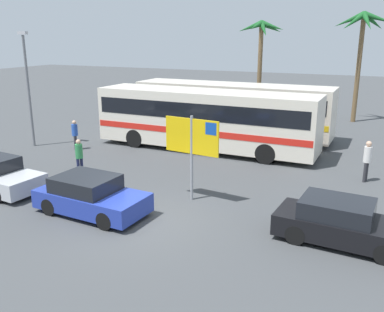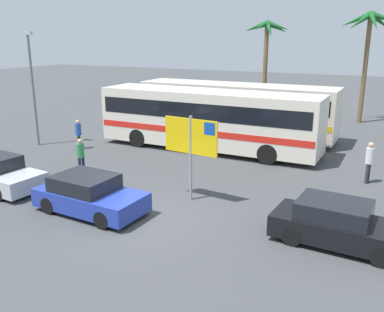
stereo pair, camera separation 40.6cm
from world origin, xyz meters
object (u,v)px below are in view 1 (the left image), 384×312
object	(u,v)px
pedestrian_near_sign	(75,133)
car_blue	(90,196)
pedestrian_by_bus	(79,154)
car_black	(342,223)
bus_rear_coach	(232,107)
pedestrian_crossing_lot	(367,158)
ferry_sign	(193,140)
bus_front_coach	(205,117)

from	to	relation	value
pedestrian_near_sign	car_blue	bearing A→B (deg)	102.16
pedestrian_by_bus	pedestrian_near_sign	distance (m)	4.61
car_black	car_blue	size ratio (longest dim) A/B	1.01
bus_rear_coach	pedestrian_by_bus	bearing A→B (deg)	-108.52
pedestrian_crossing_lot	ferry_sign	bearing A→B (deg)	55.73
ferry_sign	pedestrian_near_sign	distance (m)	9.76
car_black	bus_rear_coach	bearing A→B (deg)	126.75
car_black	pedestrian_near_sign	world-z (taller)	pedestrian_near_sign
car_black	pedestrian_by_bus	distance (m)	11.30
bus_rear_coach	pedestrian_crossing_lot	bearing A→B (deg)	-34.59
pedestrian_by_bus	pedestrian_crossing_lot	world-z (taller)	pedestrian_crossing_lot
pedestrian_by_bus	pedestrian_near_sign	bearing A→B (deg)	149.06
car_blue	pedestrian_crossing_lot	size ratio (longest dim) A/B	2.26
ferry_sign	pedestrian_near_sign	bearing A→B (deg)	161.86
pedestrian_by_bus	pedestrian_crossing_lot	xyz separation A→B (m)	(11.45, 4.49, 0.09)
pedestrian_near_sign	pedestrian_crossing_lot	bearing A→B (deg)	152.98
bus_front_coach	pedestrian_near_sign	bearing A→B (deg)	-154.46
pedestrian_crossing_lot	pedestrian_near_sign	bearing A→B (deg)	18.98
bus_rear_coach	pedestrian_near_sign	distance (m)	9.35
car_black	pedestrian_crossing_lot	bearing A→B (deg)	90.61
bus_front_coach	car_black	xyz separation A→B (m)	(7.95, -8.12, -1.15)
bus_front_coach	car_black	distance (m)	11.42
bus_front_coach	pedestrian_by_bus	world-z (taller)	bus_front_coach
ferry_sign	car_blue	xyz separation A→B (m)	(-2.67, -2.63, -1.69)
pedestrian_by_bus	car_blue	bearing A→B (deg)	-29.11
pedestrian_by_bus	pedestrian_near_sign	size ratio (longest dim) A/B	1.02
pedestrian_near_sign	pedestrian_crossing_lot	world-z (taller)	pedestrian_crossing_lot
car_blue	pedestrian_near_sign	size ratio (longest dim) A/B	2.48
pedestrian_by_bus	bus_front_coach	bearing A→B (deg)	79.87
ferry_sign	pedestrian_crossing_lot	world-z (taller)	ferry_sign
bus_rear_coach	pedestrian_crossing_lot	distance (m)	9.84
ferry_sign	pedestrian_by_bus	size ratio (longest dim) A/B	1.96
bus_front_coach	ferry_sign	distance (m)	7.37
bus_rear_coach	pedestrian_near_sign	bearing A→B (deg)	-134.20
car_black	car_blue	xyz separation A→B (m)	(-8.10, -1.42, 0.00)
car_black	pedestrian_crossing_lot	world-z (taller)	pedestrian_crossing_lot
car_black	pedestrian_near_sign	size ratio (longest dim) A/B	2.50
bus_front_coach	car_black	world-z (taller)	bus_front_coach
car_black	ferry_sign	bearing A→B (deg)	170.63
pedestrian_by_bus	ferry_sign	bearing A→B (deg)	11.55
ferry_sign	pedestrian_crossing_lot	xyz separation A→B (m)	(5.72, 4.98, -1.28)
ferry_sign	car_black	bearing A→B (deg)	-7.08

